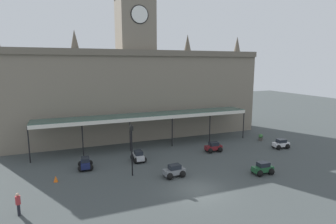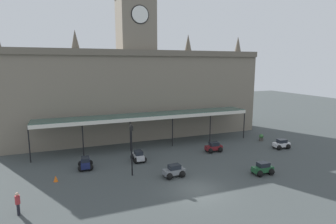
{
  "view_description": "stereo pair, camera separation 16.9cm",
  "coord_description": "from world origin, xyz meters",
  "px_view_note": "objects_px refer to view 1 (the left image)",
  "views": [
    {
      "loc": [
        -10.54,
        -19.51,
        10.56
      ],
      "look_at": [
        0.0,
        7.09,
        5.61
      ],
      "focal_mm": 29.53,
      "sensor_mm": 36.0,
      "label": 1
    },
    {
      "loc": [
        -10.38,
        -19.57,
        10.56
      ],
      "look_at": [
        0.0,
        7.09,
        5.61
      ],
      "focal_mm": 29.53,
      "sensor_mm": 36.0,
      "label": 2
    }
  ],
  "objects_px": {
    "car_green_sedan": "(263,169)",
    "victorian_lamppost": "(132,144)",
    "car_white_sedan": "(281,144)",
    "car_grey_sedan": "(174,172)",
    "traffic_cone": "(56,179)",
    "pedestrian_crossing_forecourt": "(18,203)",
    "planter_forecourt_centre": "(261,137)",
    "car_navy_sedan": "(85,164)",
    "car_maroon_sedan": "(213,148)",
    "car_silver_sedan": "(138,157)"
  },
  "relations": [
    {
      "from": "car_silver_sedan",
      "to": "traffic_cone",
      "type": "height_order",
      "value": "car_silver_sedan"
    },
    {
      "from": "car_green_sedan",
      "to": "car_white_sedan",
      "type": "height_order",
      "value": "same"
    },
    {
      "from": "car_maroon_sedan",
      "to": "pedestrian_crossing_forecourt",
      "type": "height_order",
      "value": "pedestrian_crossing_forecourt"
    },
    {
      "from": "car_maroon_sedan",
      "to": "planter_forecourt_centre",
      "type": "xyz_separation_m",
      "value": [
        8.72,
        1.86,
        -0.01
      ]
    },
    {
      "from": "car_grey_sedan",
      "to": "traffic_cone",
      "type": "relative_size",
      "value": 3.69
    },
    {
      "from": "car_maroon_sedan",
      "to": "pedestrian_crossing_forecourt",
      "type": "relative_size",
      "value": 1.23
    },
    {
      "from": "pedestrian_crossing_forecourt",
      "to": "planter_forecourt_centre",
      "type": "relative_size",
      "value": 1.74
    },
    {
      "from": "car_maroon_sedan",
      "to": "car_green_sedan",
      "type": "xyz_separation_m",
      "value": [
        0.84,
        -7.84,
        0.0
      ]
    },
    {
      "from": "car_white_sedan",
      "to": "pedestrian_crossing_forecourt",
      "type": "relative_size",
      "value": 1.27
    },
    {
      "from": "car_green_sedan",
      "to": "car_navy_sedan",
      "type": "relative_size",
      "value": 0.98
    },
    {
      "from": "car_maroon_sedan",
      "to": "pedestrian_crossing_forecourt",
      "type": "bearing_deg",
      "value": -159.76
    },
    {
      "from": "car_navy_sedan",
      "to": "car_white_sedan",
      "type": "bearing_deg",
      "value": -4.58
    },
    {
      "from": "car_maroon_sedan",
      "to": "car_silver_sedan",
      "type": "distance_m",
      "value": 9.45
    },
    {
      "from": "car_silver_sedan",
      "to": "car_navy_sedan",
      "type": "relative_size",
      "value": 0.98
    },
    {
      "from": "car_white_sedan",
      "to": "planter_forecourt_centre",
      "type": "relative_size",
      "value": 2.21
    },
    {
      "from": "victorian_lamppost",
      "to": "planter_forecourt_centre",
      "type": "height_order",
      "value": "victorian_lamppost"
    },
    {
      "from": "car_maroon_sedan",
      "to": "car_navy_sedan",
      "type": "bearing_deg",
      "value": -179.72
    },
    {
      "from": "planter_forecourt_centre",
      "to": "pedestrian_crossing_forecourt",
      "type": "bearing_deg",
      "value": -162.16
    },
    {
      "from": "pedestrian_crossing_forecourt",
      "to": "car_maroon_sedan",
      "type": "bearing_deg",
      "value": 20.24
    },
    {
      "from": "traffic_cone",
      "to": "planter_forecourt_centre",
      "type": "height_order",
      "value": "planter_forecourt_centre"
    },
    {
      "from": "car_maroon_sedan",
      "to": "car_green_sedan",
      "type": "relative_size",
      "value": 1.0
    },
    {
      "from": "traffic_cone",
      "to": "car_green_sedan",
      "type": "bearing_deg",
      "value": -16.19
    },
    {
      "from": "car_grey_sedan",
      "to": "traffic_cone",
      "type": "bearing_deg",
      "value": 164.59
    },
    {
      "from": "car_navy_sedan",
      "to": "planter_forecourt_centre",
      "type": "distance_m",
      "value": 23.91
    },
    {
      "from": "car_white_sedan",
      "to": "car_navy_sedan",
      "type": "bearing_deg",
      "value": 175.42
    },
    {
      "from": "traffic_cone",
      "to": "planter_forecourt_centre",
      "type": "relative_size",
      "value": 0.6
    },
    {
      "from": "car_green_sedan",
      "to": "victorian_lamppost",
      "type": "height_order",
      "value": "victorian_lamppost"
    },
    {
      "from": "traffic_cone",
      "to": "car_white_sedan",
      "type": "bearing_deg",
      "value": 0.89
    },
    {
      "from": "car_navy_sedan",
      "to": "planter_forecourt_centre",
      "type": "xyz_separation_m",
      "value": [
        23.83,
        1.93,
        -0.01
      ]
    },
    {
      "from": "victorian_lamppost",
      "to": "pedestrian_crossing_forecourt",
      "type": "bearing_deg",
      "value": -156.87
    },
    {
      "from": "car_grey_sedan",
      "to": "planter_forecourt_centre",
      "type": "xyz_separation_m",
      "value": [
        16.17,
        7.14,
        -0.01
      ]
    },
    {
      "from": "car_grey_sedan",
      "to": "planter_forecourt_centre",
      "type": "bearing_deg",
      "value": 23.82
    },
    {
      "from": "car_green_sedan",
      "to": "pedestrian_crossing_forecourt",
      "type": "relative_size",
      "value": 1.24
    },
    {
      "from": "car_maroon_sedan",
      "to": "car_navy_sedan",
      "type": "xyz_separation_m",
      "value": [
        -15.11,
        -0.07,
        0.0
      ]
    },
    {
      "from": "car_white_sedan",
      "to": "car_silver_sedan",
      "type": "bearing_deg",
      "value": 173.36
    },
    {
      "from": "car_silver_sedan",
      "to": "victorian_lamppost",
      "type": "xyz_separation_m",
      "value": [
        -1.62,
        -3.67,
        2.61
      ]
    },
    {
      "from": "car_white_sedan",
      "to": "car_grey_sedan",
      "type": "distance_m",
      "value": 16.47
    },
    {
      "from": "car_white_sedan",
      "to": "victorian_lamppost",
      "type": "xyz_separation_m",
      "value": [
        -19.76,
        -1.56,
        2.61
      ]
    },
    {
      "from": "victorian_lamppost",
      "to": "planter_forecourt_centre",
      "type": "relative_size",
      "value": 5.24
    },
    {
      "from": "car_green_sedan",
      "to": "car_grey_sedan",
      "type": "xyz_separation_m",
      "value": [
        -8.28,
        2.56,
        0.0
      ]
    },
    {
      "from": "car_white_sedan",
      "to": "car_navy_sedan",
      "type": "height_order",
      "value": "same"
    },
    {
      "from": "car_grey_sedan",
      "to": "traffic_cone",
      "type": "height_order",
      "value": "car_grey_sedan"
    },
    {
      "from": "car_green_sedan",
      "to": "traffic_cone",
      "type": "relative_size",
      "value": 3.61
    },
    {
      "from": "car_silver_sedan",
      "to": "victorian_lamppost",
      "type": "relative_size",
      "value": 0.41
    },
    {
      "from": "victorian_lamppost",
      "to": "traffic_cone",
      "type": "bearing_deg",
      "value": 170.51
    },
    {
      "from": "car_white_sedan",
      "to": "car_grey_sedan",
      "type": "relative_size",
      "value": 1.01
    },
    {
      "from": "car_navy_sedan",
      "to": "car_green_sedan",
      "type": "bearing_deg",
      "value": -25.97
    },
    {
      "from": "car_grey_sedan",
      "to": "victorian_lamppost",
      "type": "distance_m",
      "value": 4.8
    },
    {
      "from": "car_silver_sedan",
      "to": "pedestrian_crossing_forecourt",
      "type": "xyz_separation_m",
      "value": [
        -10.88,
        -7.63,
        0.41
      ]
    },
    {
      "from": "traffic_cone",
      "to": "pedestrian_crossing_forecourt",
      "type": "bearing_deg",
      "value": -115.16
    }
  ]
}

